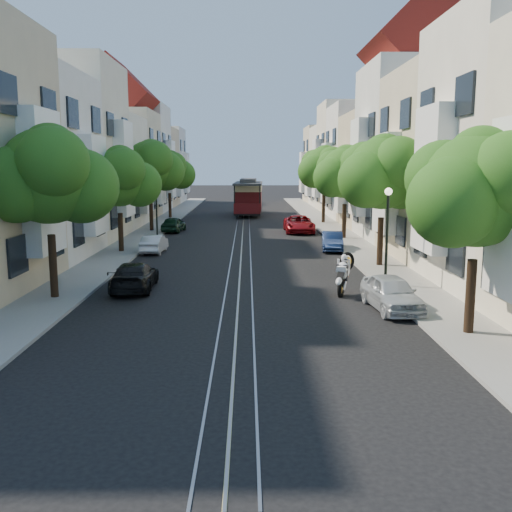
{
  "coord_description": "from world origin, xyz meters",
  "views": [
    {
      "loc": [
        0.36,
        -19.94,
        5.24
      ],
      "look_at": [
        0.72,
        2.93,
        1.56
      ],
      "focal_mm": 40.0,
      "sensor_mm": 36.0,
      "label": 1
    }
  ],
  "objects_px": {
    "parked_car_e_mid": "(332,241)",
    "parked_car_e_far": "(299,224)",
    "tree_w_c": "(151,167)",
    "tree_e_a": "(479,193)",
    "lamp_east": "(387,222)",
    "lamp_west": "(156,198)",
    "parked_car_w_far": "(174,224)",
    "tree_w_a": "(50,178)",
    "tree_e_b": "(384,175)",
    "cable_car": "(248,195)",
    "tree_e_d": "(325,169)",
    "parked_car_e_near": "(392,293)",
    "tree_w_d": "(170,171)",
    "sportbike_rider": "(343,272)",
    "tree_w_b": "(120,179)",
    "parked_car_w_mid": "(154,244)",
    "parked_car_w_near": "(134,276)",
    "tree_e_c": "(346,174)"
  },
  "relations": [
    {
      "from": "tree_w_d",
      "to": "lamp_east",
      "type": "distance_m",
      "value": 34.73
    },
    {
      "from": "lamp_west",
      "to": "cable_car",
      "type": "height_order",
      "value": "lamp_west"
    },
    {
      "from": "parked_car_e_far",
      "to": "tree_w_d",
      "type": "bearing_deg",
      "value": 134.5
    },
    {
      "from": "sportbike_rider",
      "to": "cable_car",
      "type": "bearing_deg",
      "value": 115.8
    },
    {
      "from": "parked_car_e_near",
      "to": "tree_w_c",
      "type": "bearing_deg",
      "value": 111.64
    },
    {
      "from": "tree_e_d",
      "to": "lamp_east",
      "type": "bearing_deg",
      "value": -92.04
    },
    {
      "from": "tree_e_c",
      "to": "parked_car_w_near",
      "type": "height_order",
      "value": "tree_e_c"
    },
    {
      "from": "tree_w_c",
      "to": "tree_w_d",
      "type": "height_order",
      "value": "tree_w_c"
    },
    {
      "from": "tree_e_a",
      "to": "tree_e_c",
      "type": "distance_m",
      "value": 23.0
    },
    {
      "from": "tree_e_a",
      "to": "tree_w_a",
      "type": "height_order",
      "value": "tree_w_a"
    },
    {
      "from": "tree_e_d",
      "to": "lamp_west",
      "type": "xyz_separation_m",
      "value": [
        -13.56,
        -8.98,
        -2.02
      ]
    },
    {
      "from": "tree_e_d",
      "to": "parked_car_e_mid",
      "type": "distance_m",
      "value": 16.85
    },
    {
      "from": "lamp_east",
      "to": "parked_car_w_far",
      "type": "height_order",
      "value": "lamp_east"
    },
    {
      "from": "tree_w_d",
      "to": "parked_car_e_far",
      "type": "xyz_separation_m",
      "value": [
        11.54,
        -11.8,
        -3.94
      ]
    },
    {
      "from": "lamp_west",
      "to": "parked_car_e_far",
      "type": "xyz_separation_m",
      "value": [
        10.7,
        2.18,
        -2.18
      ]
    },
    {
      "from": "lamp_west",
      "to": "tree_e_b",
      "type": "bearing_deg",
      "value": -43.85
    },
    {
      "from": "tree_w_b",
      "to": "tree_w_a",
      "type": "bearing_deg",
      "value": -90.0
    },
    {
      "from": "lamp_east",
      "to": "parked_car_e_near",
      "type": "height_order",
      "value": "lamp_east"
    },
    {
      "from": "tree_w_c",
      "to": "tree_e_a",
      "type": "bearing_deg",
      "value": -62.78
    },
    {
      "from": "parked_car_w_near",
      "to": "lamp_west",
      "type": "bearing_deg",
      "value": -85.72
    },
    {
      "from": "tree_e_d",
      "to": "parked_car_w_near",
      "type": "xyz_separation_m",
      "value": [
        -11.66,
        -27.27,
        -4.27
      ]
    },
    {
      "from": "parked_car_w_far",
      "to": "tree_w_a",
      "type": "bearing_deg",
      "value": 91.9
    },
    {
      "from": "lamp_west",
      "to": "parked_car_w_near",
      "type": "distance_m",
      "value": 18.53
    },
    {
      "from": "cable_car",
      "to": "parked_car_w_far",
      "type": "xyz_separation_m",
      "value": [
        -5.93,
        -15.1,
        -1.45
      ]
    },
    {
      "from": "sportbike_rider",
      "to": "cable_car",
      "type": "xyz_separation_m",
      "value": [
        -3.78,
        37.01,
        1.12
      ]
    },
    {
      "from": "parked_car_e_mid",
      "to": "parked_car_w_mid",
      "type": "height_order",
      "value": "parked_car_e_mid"
    },
    {
      "from": "lamp_east",
      "to": "lamp_west",
      "type": "xyz_separation_m",
      "value": [
        -12.6,
        18.0,
        0.0
      ]
    },
    {
      "from": "tree_w_b",
      "to": "parked_car_e_far",
      "type": "height_order",
      "value": "tree_w_b"
    },
    {
      "from": "sportbike_rider",
      "to": "parked_car_w_near",
      "type": "height_order",
      "value": "sportbike_rider"
    },
    {
      "from": "tree_e_d",
      "to": "parked_car_w_far",
      "type": "bearing_deg",
      "value": -153.8
    },
    {
      "from": "parked_car_e_mid",
      "to": "parked_car_w_mid",
      "type": "xyz_separation_m",
      "value": [
        -10.83,
        -0.71,
        -0.03
      ]
    },
    {
      "from": "lamp_east",
      "to": "cable_car",
      "type": "height_order",
      "value": "lamp_east"
    },
    {
      "from": "tree_e_a",
      "to": "parked_car_e_near",
      "type": "xyz_separation_m",
      "value": [
        -1.66,
        3.22,
        -3.76
      ]
    },
    {
      "from": "tree_e_a",
      "to": "tree_e_d",
      "type": "height_order",
      "value": "tree_e_d"
    },
    {
      "from": "parked_car_w_mid",
      "to": "tree_w_b",
      "type": "bearing_deg",
      "value": 4.71
    },
    {
      "from": "tree_e_c",
      "to": "tree_w_a",
      "type": "bearing_deg",
      "value": -128.66
    },
    {
      "from": "tree_e_b",
      "to": "parked_car_w_far",
      "type": "distance_m",
      "value": 20.65
    },
    {
      "from": "tree_e_c",
      "to": "cable_car",
      "type": "xyz_separation_m",
      "value": [
        -6.76,
        19.86,
        -2.55
      ]
    },
    {
      "from": "sportbike_rider",
      "to": "tree_e_b",
      "type": "bearing_deg",
      "value": 84.14
    },
    {
      "from": "tree_e_c",
      "to": "parked_car_w_far",
      "type": "relative_size",
      "value": 1.84
    },
    {
      "from": "tree_e_b",
      "to": "tree_e_c",
      "type": "distance_m",
      "value": 11.0
    },
    {
      "from": "lamp_east",
      "to": "parked_car_w_far",
      "type": "xyz_separation_m",
      "value": [
        -11.73,
        20.73,
        -2.24
      ]
    },
    {
      "from": "tree_e_c",
      "to": "tree_w_b",
      "type": "height_order",
      "value": "tree_e_c"
    },
    {
      "from": "parked_car_e_mid",
      "to": "parked_car_e_far",
      "type": "height_order",
      "value": "parked_car_e_far"
    },
    {
      "from": "tree_w_b",
      "to": "tree_w_c",
      "type": "bearing_deg",
      "value": 90.0
    },
    {
      "from": "lamp_east",
      "to": "parked_car_e_far",
      "type": "distance_m",
      "value": 20.39
    },
    {
      "from": "tree_e_b",
      "to": "tree_w_b",
      "type": "bearing_deg",
      "value": 160.85
    },
    {
      "from": "tree_w_b",
      "to": "lamp_east",
      "type": "height_order",
      "value": "tree_w_b"
    },
    {
      "from": "tree_e_b",
      "to": "parked_car_e_near",
      "type": "distance_m",
      "value": 9.83
    },
    {
      "from": "tree_e_c",
      "to": "lamp_west",
      "type": "distance_m",
      "value": 13.82
    }
  ]
}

